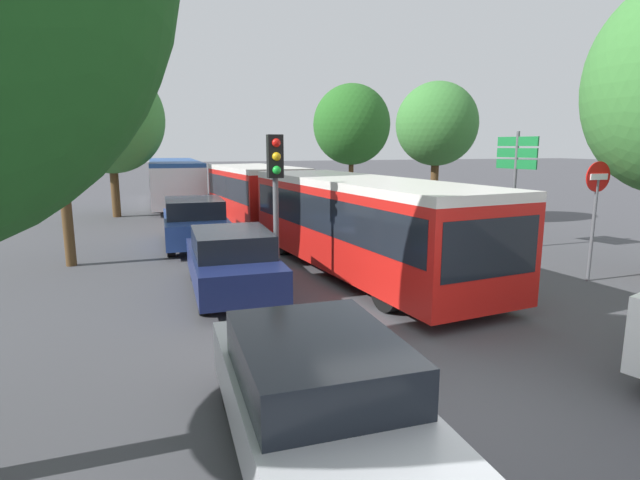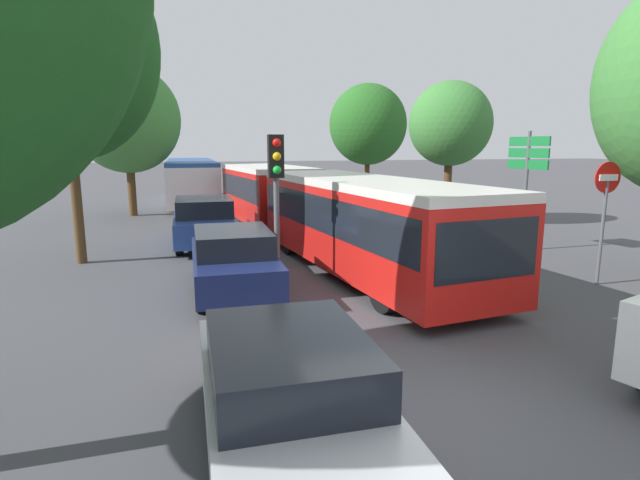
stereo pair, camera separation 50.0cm
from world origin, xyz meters
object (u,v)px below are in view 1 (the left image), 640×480
Objects in this scene: tree_left_far at (109,121)px; tree_right_far at (351,127)px; queued_car_blue at (195,222)px; queued_car_navy at (232,261)px; city_bus_rear at (174,179)px; queued_car_silver at (315,395)px; no_entry_sign at (596,202)px; articulated_bus at (306,204)px; tree_right_mid at (437,124)px; traffic_light at (276,178)px; tree_left_mid at (49,51)px; direction_sign_post at (516,166)px.

tree_left_far is 13.74m from tree_right_far.
queued_car_navy is at bearing -175.67° from queued_car_blue.
city_bus_rear is at bearing 2.18° from queued_car_navy.
no_entry_sign reaches higher than queued_car_silver.
tree_right_far reaches higher than tree_left_far.
queued_car_silver is 6.15m from queued_car_navy.
articulated_bus is 5.74× the size of no_entry_sign.
articulated_bus is 3.60m from queued_car_blue.
tree_right_far reaches higher than tree_right_mid.
no_entry_sign is 0.42× the size of tree_left_far.
tree_left_far is (-11.19, 15.40, 2.34)m from no_entry_sign.
traffic_light is at bearing -102.04° from no_entry_sign.
tree_left_mid is at bearing 166.72° from city_bus_rear.
city_bus_rear is 1.66× the size of tree_left_far.
direction_sign_post is (8.08, 2.19, 0.07)m from traffic_light.
no_entry_sign is at bearing -60.84° from queued_car_silver.
tree_left_mid is (-4.68, 4.30, 3.00)m from traffic_light.
queued_car_navy is at bearing -77.48° from tree_left_far.
tree_left_mid reaches higher than articulated_bus.
direction_sign_post is (0.85, 3.74, 0.69)m from no_entry_sign.
no_entry_sign reaches higher than queued_car_blue.
queued_car_silver is 12.38m from direction_sign_post.
queued_car_silver is at bearing -179.95° from queued_car_navy.
tree_right_far reaches higher than queued_car_blue.
articulated_bus is 5.02m from traffic_light.
traffic_light is (1.20, -5.84, 1.72)m from queued_car_blue.
city_bus_rear reaches higher than queued_car_blue.
direction_sign_post reaches higher than articulated_bus.
articulated_bus is at bearing -111.60° from queued_car_blue.
queued_car_silver is at bearing -177.91° from queued_car_blue.
articulated_bus is at bearing -153.94° from tree_right_mid.
no_entry_sign is 19.64m from tree_right_far.
direction_sign_post is 0.63× the size of tree_right_mid.
articulated_bus is 7.82m from tree_right_mid.
tree_right_mid is (9.87, 1.83, 3.24)m from queued_car_blue.
city_bus_rear is 2.75× the size of queued_car_navy.
articulated_bus reaches higher than queued_car_navy.
queued_car_blue is at bearing 2.09° from queued_car_silver.
traffic_light is at bearing -175.54° from city_bus_rear.
queued_car_silver is at bearing 28.01° from direction_sign_post.
tree_left_mid reaches higher than tree_right_mid.
tree_right_far is (10.12, 17.59, 3.59)m from queued_car_navy.
no_entry_sign reaches higher than queued_car_navy.
queued_car_blue is 10.55m from tree_right_mid.
city_bus_rear reaches higher than articulated_bus.
tree_right_mid is at bearing 171.06° from no_entry_sign.
articulated_bus is at bearing 156.87° from traffic_light.
traffic_light is 20.16m from tree_right_far.
queued_car_silver is 20.26m from tree_left_far.
tree_right_far is at bearing 146.27° from articulated_bus.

